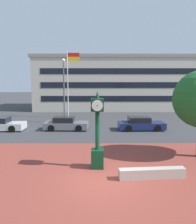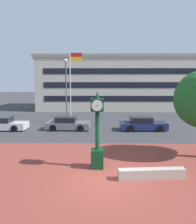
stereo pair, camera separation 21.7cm
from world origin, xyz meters
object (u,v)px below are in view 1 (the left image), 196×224
Objects in this scene: flagpole_primary at (69,78)px; street_lamp_post at (64,85)px; street_clock at (97,135)px; car_street_far at (141,124)px; civic_building at (121,83)px; car_street_mid at (0,125)px; car_street_near at (66,124)px.

flagpole_primary is 3.71m from street_lamp_post.
car_street_far is (4.26, 9.40, -1.22)m from street_clock.
car_street_far is 19.36m from civic_building.
car_street_far is 0.62× the size of street_lamp_post.
civic_building is (13.80, 19.15, 3.93)m from car_street_mid.
civic_building reaches higher than street_lamp_post.
street_clock is 10.40m from car_street_far.
car_street_far is at bearing 66.70° from street_clock.
car_street_mid is 7.88m from street_lamp_post.
car_street_near is 6.37m from car_street_mid.
car_street_mid is 0.64× the size of street_lamp_post.
street_clock reaches higher than car_street_mid.
street_clock is at bearing 19.55° from car_street_near.
flagpole_primary is 1.19× the size of street_lamp_post.
civic_building is at bearing 143.27° from car_street_mid.
street_lamp_post is (-0.13, -3.63, -0.76)m from flagpole_primary.
car_street_near is at bearing 108.96° from street_clock.
car_street_near is at bearing -79.47° from street_lamp_post.
street_lamp_post is at bearing -167.81° from car_street_near.
car_street_mid is 10.56m from flagpole_primary.
flagpole_primary reaches higher than car_street_mid.
street_clock is 13.23m from car_street_mid.
street_clock is at bearing -25.41° from car_street_far.
flagpole_primary is 0.29× the size of civic_building.
car_street_mid is at bearing -145.44° from street_lamp_post.
car_street_near is 7.32m from car_street_far.
car_street_near is (-3.06, 9.47, -1.22)m from street_clock.
flagpole_primary reaches higher than car_street_near.
car_street_far is 0.15× the size of civic_building.
flagpole_primary is (5.81, 7.54, 4.57)m from car_street_mid.
car_street_mid is at bearing -127.61° from flagpole_primary.
street_clock is 0.93× the size of car_street_far.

